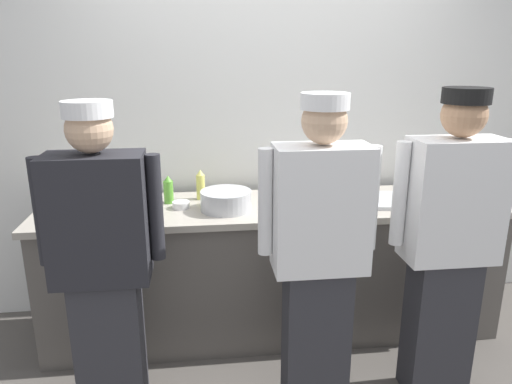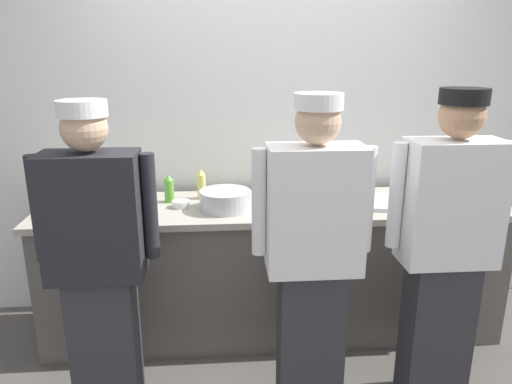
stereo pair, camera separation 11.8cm
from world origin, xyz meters
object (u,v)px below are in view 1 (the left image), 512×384
object	(u,v)px
sheet_tray	(369,200)
ramekin_green_sauce	(124,213)
chef_near_left	(102,261)
chef_far_right	(448,241)
chef_center	(319,251)
plate_stack_front	(291,193)
ramekin_orange_sauce	(181,205)
mixing_bowl_steel	(226,200)
deli_cup	(438,191)
ramekin_red_sauce	(326,204)
squeeze_bottle_spare	(168,190)
squeeze_bottle_primary	(201,185)
plate_stack_rear	(107,202)
chefs_knife	(382,200)
ramekin_yellow_sauce	(446,188)
squeeze_bottle_secondary	(73,206)

from	to	relation	value
sheet_tray	ramekin_green_sauce	size ratio (longest dim) A/B	4.34
chef_near_left	chef_far_right	distance (m)	1.71
chef_center	plate_stack_front	bearing A→B (deg)	89.05
sheet_tray	ramekin_orange_sauce	bearing A→B (deg)	179.29
chef_center	ramekin_orange_sauce	distance (m)	0.99
chef_far_right	mixing_bowl_steel	size ratio (longest dim) A/B	5.33
plate_stack_front	deli_cup	size ratio (longest dim) A/B	2.63
chef_near_left	ramekin_red_sauce	xyz separation A→B (m)	(1.23, 0.59, 0.05)
chef_near_left	squeeze_bottle_spare	size ratio (longest dim) A/B	8.98
squeeze_bottle_primary	ramekin_red_sauce	distance (m)	0.81
plate_stack_rear	chefs_knife	distance (m)	1.74
mixing_bowl_steel	ramekin_orange_sauce	bearing A→B (deg)	167.37
chef_near_left	sheet_tray	world-z (taller)	chef_near_left
ramekin_yellow_sauce	squeeze_bottle_secondary	bearing A→B (deg)	-172.57
chef_near_left	sheet_tray	size ratio (longest dim) A/B	3.99
ramekin_green_sauce	deli_cup	distance (m)	1.99
chef_near_left	ramekin_yellow_sauce	world-z (taller)	chef_near_left
sheet_tray	chefs_knife	bearing A→B (deg)	7.01
ramekin_yellow_sauce	chefs_knife	world-z (taller)	ramekin_yellow_sauce
chef_center	deli_cup	bearing A→B (deg)	36.76
deli_cup	ramekin_orange_sauce	bearing A→B (deg)	-179.23
plate_stack_rear	chef_center	bearing A→B (deg)	-35.10
squeeze_bottle_primary	deli_cup	size ratio (longest dim) A/B	2.09
deli_cup	squeeze_bottle_spare	bearing A→B (deg)	176.91
squeeze_bottle_spare	plate_stack_front	bearing A→B (deg)	-0.49
squeeze_bottle_primary	ramekin_orange_sauce	bearing A→B (deg)	-124.46
squeeze_bottle_secondary	squeeze_bottle_spare	bearing A→B (deg)	26.09
plate_stack_rear	chef_far_right	bearing A→B (deg)	-23.32
squeeze_bottle_spare	ramekin_green_sauce	world-z (taller)	squeeze_bottle_spare
chefs_knife	squeeze_bottle_secondary	bearing A→B (deg)	-175.94
squeeze_bottle_secondary	ramekin_green_sauce	xyz separation A→B (m)	(0.27, 0.02, -0.06)
sheet_tray	squeeze_bottle_spare	size ratio (longest dim) A/B	2.25
squeeze_bottle_secondary	chefs_knife	world-z (taller)	squeeze_bottle_secondary
chef_center	ramekin_yellow_sauce	world-z (taller)	chef_center
squeeze_bottle_secondary	squeeze_bottle_spare	world-z (taller)	squeeze_bottle_spare
squeeze_bottle_primary	ramekin_yellow_sauce	world-z (taller)	squeeze_bottle_primary
mixing_bowl_steel	squeeze_bottle_secondary	xyz separation A→B (m)	(-0.87, -0.08, 0.03)
chef_near_left	chef_center	size ratio (longest dim) A/B	0.98
sheet_tray	chefs_knife	size ratio (longest dim) A/B	1.46
plate_stack_front	ramekin_orange_sauce	distance (m)	0.71
sheet_tray	ramekin_green_sauce	distance (m)	1.52
plate_stack_rear	ramekin_yellow_sauce	distance (m)	2.27
chef_far_right	deli_cup	xyz separation A→B (m)	(0.30, 0.71, 0.05)
sheet_tray	plate_stack_front	bearing A→B (deg)	165.62
chef_center	squeeze_bottle_spare	world-z (taller)	chef_center
chef_far_right	sheet_tray	size ratio (longest dim) A/B	4.09
squeeze_bottle_primary	ramekin_green_sauce	size ratio (longest dim) A/B	2.11
chef_near_left	plate_stack_rear	distance (m)	0.78
ramekin_yellow_sauce	deli_cup	size ratio (longest dim) A/B	0.94
chef_center	sheet_tray	distance (m)	0.85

